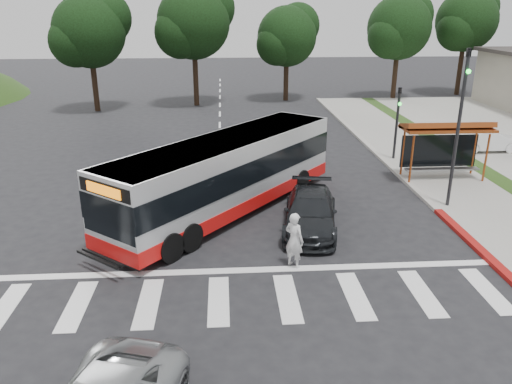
{
  "coord_description": "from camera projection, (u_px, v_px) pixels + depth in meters",
  "views": [
    {
      "loc": [
        0.25,
        -17.43,
        7.91
      ],
      "look_at": [
        1.39,
        -0.39,
        1.6
      ],
      "focal_mm": 35.0,
      "sensor_mm": 36.0,
      "label": 1
    }
  ],
  "objects": [
    {
      "name": "ground",
      "position": [
        219.0,
        229.0,
        19.04
      ],
      "size": [
        140.0,
        140.0,
        0.0
      ],
      "primitive_type": "plane",
      "color": "black",
      "rests_on": "ground"
    },
    {
      "name": "sidewalk_east",
      "position": [
        421.0,
        161.0,
        27.2
      ],
      "size": [
        4.0,
        40.0,
        0.12
      ],
      "primitive_type": "cube",
      "color": "gray",
      "rests_on": "ground"
    },
    {
      "name": "curb_east",
      "position": [
        385.0,
        162.0,
        27.07
      ],
      "size": [
        0.3,
        40.0,
        0.15
      ],
      "primitive_type": "cube",
      "color": "#9E9991",
      "rests_on": "ground"
    },
    {
      "name": "curb_east_red",
      "position": [
        472.0,
        243.0,
        17.71
      ],
      "size": [
        0.32,
        6.0,
        0.15
      ],
      "primitive_type": "cube",
      "color": "maroon",
      "rests_on": "ground"
    },
    {
      "name": "crosswalk_ladder",
      "position": [
        219.0,
        300.0,
        14.36
      ],
      "size": [
        18.0,
        2.6,
        0.01
      ],
      "primitive_type": "cube",
      "color": "silver",
      "rests_on": "ground"
    },
    {
      "name": "bus_shelter",
      "position": [
        446.0,
        133.0,
        23.68
      ],
      "size": [
        4.2,
        1.6,
        2.86
      ],
      "color": "#903E18",
      "rests_on": "sidewalk_east"
    },
    {
      "name": "traffic_signal_ne_tall",
      "position": [
        460.0,
        117.0,
        19.7
      ],
      "size": [
        0.18,
        0.37,
        6.5
      ],
      "color": "black",
      "rests_on": "ground"
    },
    {
      "name": "traffic_signal_ne_short",
      "position": [
        398.0,
        116.0,
        26.73
      ],
      "size": [
        0.18,
        0.37,
        4.0
      ],
      "color": "black",
      "rests_on": "ground"
    },
    {
      "name": "tree_ne_a",
      "position": [
        400.0,
        26.0,
        44.1
      ],
      "size": [
        6.16,
        5.74,
        9.3
      ],
      "color": "black",
      "rests_on": "parking_lot"
    },
    {
      "name": "tree_ne_b",
      "position": [
        467.0,
        19.0,
        46.23
      ],
      "size": [
        6.16,
        5.74,
        10.02
      ],
      "color": "black",
      "rests_on": "ground"
    },
    {
      "name": "tree_north_a",
      "position": [
        194.0,
        21.0,
        40.92
      ],
      "size": [
        6.6,
        6.15,
        10.17
      ],
      "color": "black",
      "rests_on": "ground"
    },
    {
      "name": "tree_north_b",
      "position": [
        288.0,
        35.0,
        43.72
      ],
      "size": [
        5.72,
        5.33,
        8.43
      ],
      "color": "black",
      "rests_on": "ground"
    },
    {
      "name": "tree_north_c",
      "position": [
        90.0,
        30.0,
        38.77
      ],
      "size": [
        6.16,
        5.74,
        9.3
      ],
      "color": "black",
      "rests_on": "ground"
    },
    {
      "name": "transit_bus",
      "position": [
        227.0,
        176.0,
        20.15
      ],
      "size": [
        9.57,
        10.79,
        3.07
      ],
      "primitive_type": null,
      "rotation": [
        0.0,
        0.0,
        -0.69
      ],
      "color": "silver",
      "rests_on": "ground"
    },
    {
      "name": "pedestrian",
      "position": [
        294.0,
        240.0,
        15.96
      ],
      "size": [
        0.8,
        0.8,
        1.87
      ],
      "primitive_type": "imported",
      "rotation": [
        0.0,
        0.0,
        2.37
      ],
      "color": "silver",
      "rests_on": "ground"
    },
    {
      "name": "dark_sedan",
      "position": [
        310.0,
        212.0,
        18.8
      ],
      "size": [
        2.78,
        5.04,
        1.38
      ],
      "primitive_type": "imported",
      "rotation": [
        0.0,
        0.0,
        -0.18
      ],
      "color": "black",
      "rests_on": "ground"
    },
    {
      "name": "parked_car_1",
      "position": [
        488.0,
        141.0,
        28.79
      ],
      "size": [
        3.79,
        1.42,
        1.23
      ],
      "primitive_type": "imported",
      "rotation": [
        0.0,
        0.0,
        1.6
      ],
      "color": "white",
      "rests_on": "parking_lot"
    }
  ]
}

